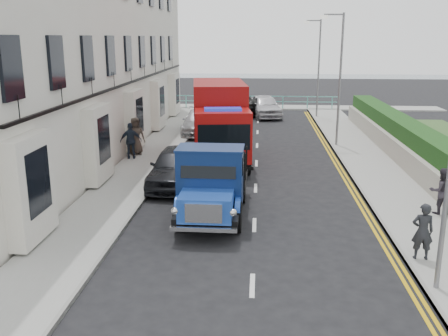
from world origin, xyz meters
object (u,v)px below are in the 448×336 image
Objects in this scene: lamp_far at (317,63)px; bedford_lorry at (211,188)px; red_lorry at (220,120)px; lamp_mid at (338,72)px; pedestrian_east_near at (423,231)px; parked_car_front at (176,166)px.

bedford_lorry is (-5.58, -21.75, -2.87)m from lamp_far.
bedford_lorry is 0.72× the size of red_lorry.
lamp_far reaches higher than red_lorry.
red_lorry is at bearing -150.45° from lamp_mid.
red_lorry is 12.71m from pedestrian_east_near.
lamp_far is (0.00, 10.00, 0.00)m from lamp_mid.
parked_car_front is (-1.79, 3.94, -0.35)m from bedford_lorry.
red_lorry is 4.79m from parked_car_front.
lamp_far is 14.80m from red_lorry.
lamp_far is at bearing -86.62° from pedestrian_east_near.
red_lorry is at bearing -114.05° from lamp_far.
red_lorry is (-0.40, 8.36, 0.83)m from bedford_lorry.
bedford_lorry reaches higher than pedestrian_east_near.
lamp_far is 22.64m from bedford_lorry.
pedestrian_east_near is at bearing -39.61° from parked_car_front.
lamp_far reaches higher than parked_car_front.
lamp_mid reaches higher than red_lorry.
lamp_far is 4.55× the size of pedestrian_east_near.
pedestrian_east_near is (7.59, -6.62, 0.11)m from parked_car_front.
pedestrian_east_near is at bearing -89.12° from lamp_mid.
bedford_lorry is 6.39m from pedestrian_east_near.
red_lorry reaches higher than parked_car_front.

